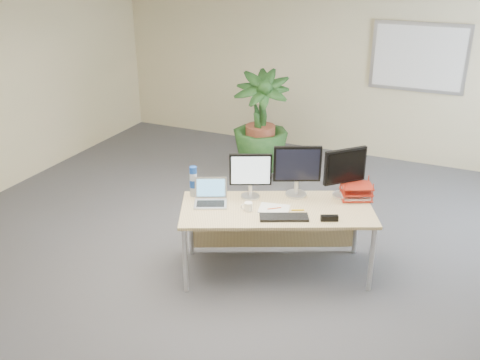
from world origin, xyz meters
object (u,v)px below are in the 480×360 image
at_px(monitor_left, 250,173).
at_px(monitor_right, 297,168).
at_px(floor_plant, 260,126).
at_px(laptop, 211,197).
at_px(desk, 276,217).

distance_m(monitor_left, monitor_right, 0.46).
bearing_deg(floor_plant, monitor_right, -58.07).
xyz_separation_m(monitor_left, laptop, (-0.31, -0.26, -0.20)).
height_order(desk, monitor_right, monitor_right).
distance_m(monitor_right, laptop, 0.89).
bearing_deg(monitor_left, desk, -4.74).
relative_size(floor_plant, monitor_right, 2.91).
distance_m(desk, monitor_right, 0.52).
xyz_separation_m(monitor_right, laptop, (-0.70, -0.49, -0.24)).
relative_size(monitor_right, laptop, 1.30).
bearing_deg(desk, floor_plant, 115.95).
xyz_separation_m(floor_plant, monitor_right, (1.08, -1.74, 0.24)).
height_order(floor_plant, monitor_right, floor_plant).
height_order(monitor_left, monitor_right, monitor_right).
distance_m(floor_plant, monitor_right, 2.06).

